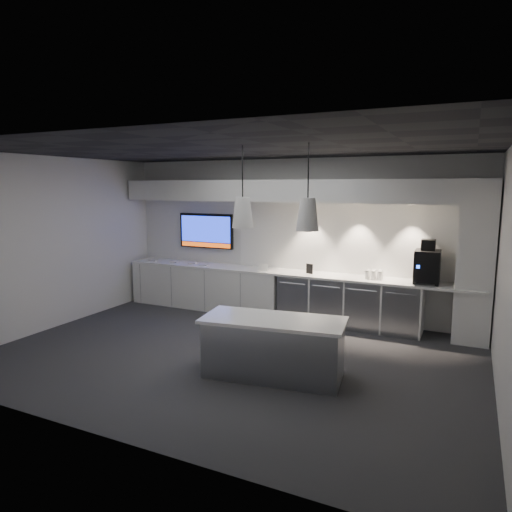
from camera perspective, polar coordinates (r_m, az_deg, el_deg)
The scene contains 28 objects.
floor at distance 6.94m, azimuth -3.15°, elevation -12.30°, with size 7.00×7.00×0.00m, color #313133.
ceiling at distance 6.49m, azimuth -3.38°, elevation 13.24°, with size 7.00×7.00×0.00m, color black.
wall_back at distance 8.81m, azimuth 4.55°, elevation 2.27°, with size 7.00×7.00×0.00m, color white.
wall_front at distance 4.55m, azimuth -18.52°, elevation -4.28°, with size 7.00×7.00×0.00m, color white.
wall_left at distance 8.77m, azimuth -23.79°, elevation 1.53°, with size 7.00×7.00×0.00m, color white.
wall_right at distance 5.78m, azimuth 28.89°, elevation -2.22°, with size 7.00×7.00×0.00m, color white.
back_counter at distance 8.60m, azimuth 3.73°, elevation -2.05°, with size 6.80×0.65×0.04m, color white.
left_base_cabinets at distance 9.46m, azimuth -6.22°, elevation -3.87°, with size 3.30×0.63×0.86m, color white.
fridge_unit_a at distance 8.61m, azimuth 5.25°, elevation -5.16°, with size 0.60×0.61×0.85m, color gray.
fridge_unit_b at distance 8.42m, azimuth 9.30°, elevation -5.55°, with size 0.60×0.61×0.85m, color gray.
fridge_unit_c at distance 8.28m, azimuth 13.51°, elevation -5.94°, with size 0.60×0.61×0.85m, color gray.
fridge_unit_d at distance 8.18m, azimuth 17.85°, elevation -6.30°, with size 0.60×0.61×0.85m, color gray.
backsplash at distance 8.43m, azimuth 12.15°, elevation 2.16°, with size 4.60×0.03×1.30m, color white.
soffit at distance 8.47m, azimuth 3.90°, elevation 8.13°, with size 6.90×0.60×0.40m, color white.
column at distance 7.97m, azimuth 25.74°, elevation -0.71°, with size 0.55×0.55×2.60m, color white.
wall_tv at distance 9.59m, azimuth -6.24°, elevation 3.14°, with size 1.25×0.07×0.72m.
island at distance 6.10m, azimuth 2.17°, elevation -11.33°, with size 1.95×1.04×0.79m.
bin at distance 6.61m, azimuth -5.63°, elevation -11.48°, with size 0.30×0.30×0.42m, color gray.
coffee_machine at distance 8.01m, azimuth 20.62°, elevation -1.09°, with size 0.41×0.57×0.73m.
sign_black at distance 8.40m, azimuth 6.71°, elevation -1.59°, with size 0.14×0.02×0.18m, color black.
sign_white at distance 8.63m, azimuth 0.87°, elevation -1.39°, with size 0.18×0.02×0.14m, color white.
cup_cluster at distance 8.11m, azimuth 14.54°, elevation -2.27°, with size 0.29×0.19×0.16m, color white, non-canonical shape.
tray_a at distance 10.01m, azimuth -12.73°, elevation -0.53°, with size 0.16×0.16×0.03m, color #B2B2B2.
tray_b at distance 9.74m, azimuth -10.10°, elevation -0.70°, with size 0.16×0.16×0.03m, color #B2B2B2.
tray_c at distance 9.52m, azimuth -7.93°, elevation -0.86°, with size 0.16×0.16×0.03m, color #B2B2B2.
tray_d at distance 9.29m, azimuth -6.58°, elevation -1.08°, with size 0.16×0.16×0.03m, color #B2B2B2.
pendant_left at distance 5.92m, azimuth -1.68°, elevation 5.49°, with size 0.28×0.28×1.10m.
pendant_right at distance 5.58m, azimuth 6.47°, elevation 5.23°, with size 0.28×0.28×1.10m.
Camera 1 is at (3.10, -5.68, 2.49)m, focal length 32.00 mm.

